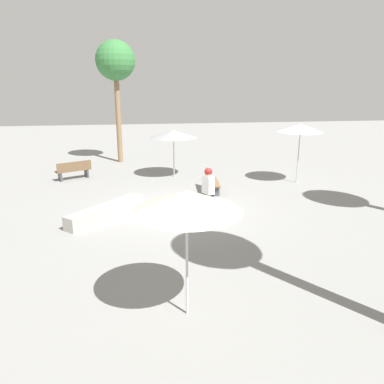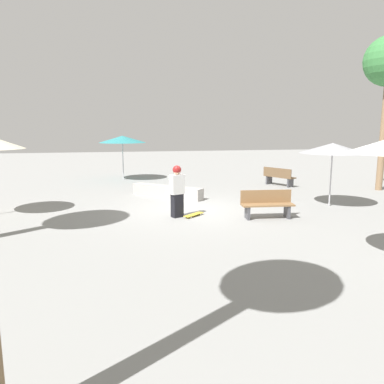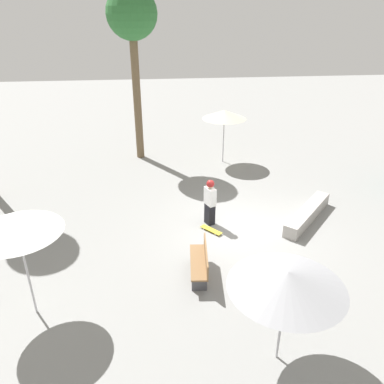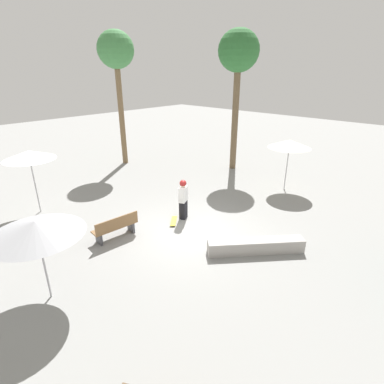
# 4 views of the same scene
# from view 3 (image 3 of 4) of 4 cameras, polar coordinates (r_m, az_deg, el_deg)

# --- Properties ---
(ground_plane) EXTENTS (60.00, 60.00, 0.00)m
(ground_plane) POSITION_cam_3_polar(r_m,az_deg,el_deg) (12.48, 7.11, -5.86)
(ground_plane) COLOR gray
(skater_main) EXTENTS (0.39, 0.49, 1.61)m
(skater_main) POSITION_cam_3_polar(r_m,az_deg,el_deg) (12.38, 2.76, -1.32)
(skater_main) COLOR black
(skater_main) RESTS_ON ground_plane
(skateboard) EXTENTS (0.67, 0.74, 0.07)m
(skateboard) POSITION_cam_3_polar(r_m,az_deg,el_deg) (12.33, 2.93, -5.78)
(skateboard) COLOR gold
(skateboard) RESTS_ON ground_plane
(concrete_ledge) EXTENTS (2.44, 2.62, 0.45)m
(concrete_ledge) POSITION_cam_3_polar(r_m,az_deg,el_deg) (13.49, 17.19, -3.21)
(concrete_ledge) COLOR #A8A39E
(concrete_ledge) RESTS_ON ground_plane
(bench_far) EXTENTS (0.58, 1.63, 0.85)m
(bench_far) POSITION_cam_3_polar(r_m,az_deg,el_deg) (10.28, 1.34, -10.59)
(bench_far) COLOR #47474C
(bench_far) RESTS_ON ground_plane
(shade_umbrella_cream) EXTENTS (2.00, 2.00, 2.47)m
(shade_umbrella_cream) POSITION_cam_3_polar(r_m,az_deg,el_deg) (17.31, 4.96, 11.69)
(shade_umbrella_cream) COLOR #B7B7BC
(shade_umbrella_cream) RESTS_ON ground_plane
(shade_umbrella_grey) EXTENTS (2.26, 2.26, 2.22)m
(shade_umbrella_grey) POSITION_cam_3_polar(r_m,az_deg,el_deg) (7.36, 14.30, -12.83)
(shade_umbrella_grey) COLOR #B7B7BC
(shade_umbrella_grey) RESTS_ON ground_plane
(shade_umbrella_white) EXTENTS (1.96, 1.96, 2.61)m
(shade_umbrella_white) POSITION_cam_3_polar(r_m,az_deg,el_deg) (8.83, -25.25, -4.61)
(shade_umbrella_white) COLOR #B7B7BC
(shade_umbrella_white) RESTS_ON ground_plane
(palm_tree_center_left) EXTENTS (2.17, 2.17, 7.48)m
(palm_tree_center_left) POSITION_cam_3_polar(r_m,az_deg,el_deg) (17.54, -9.13, 24.52)
(palm_tree_center_left) COLOR brown
(palm_tree_center_left) RESTS_ON ground_plane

